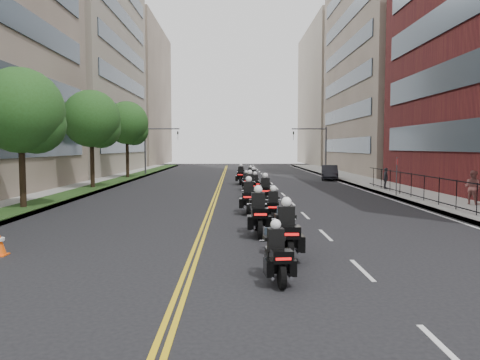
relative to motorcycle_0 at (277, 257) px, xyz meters
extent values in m
plane|color=black|center=(-0.80, 1.01, -0.60)|extent=(160.00, 160.00, 0.00)
cube|color=gray|center=(11.20, 26.01, -0.53)|extent=(4.00, 90.00, 0.15)
cube|color=gray|center=(-12.80, 26.01, -0.53)|extent=(4.00, 90.00, 0.15)
cube|color=#193312|center=(-12.00, 26.01, -0.43)|extent=(2.00, 90.00, 0.04)
cube|color=#333F4C|center=(13.15, 18.01, 2.90)|extent=(0.12, 25.80, 1.80)
cube|color=#333F4C|center=(13.15, 18.01, 6.90)|extent=(0.12, 25.80, 1.80)
cube|color=#333F4C|center=(13.15, 18.01, 10.90)|extent=(0.12, 25.80, 1.80)
cube|color=#7A6959|center=(20.70, 49.01, 14.40)|extent=(15.00, 28.00, 30.00)
cube|color=#333F4C|center=(13.15, 49.01, 2.90)|extent=(0.12, 24.08, 1.80)
cube|color=#333F4C|center=(13.15, 49.01, 6.90)|extent=(0.12, 24.08, 1.80)
cube|color=#333F4C|center=(13.15, 49.01, 10.90)|extent=(0.12, 24.08, 1.80)
cube|color=#333F4C|center=(13.15, 49.01, 14.90)|extent=(0.12, 24.08, 1.80)
cube|color=#333F4C|center=(13.15, 49.01, 18.90)|extent=(0.12, 24.08, 1.80)
cube|color=gray|center=(20.70, 79.01, 12.40)|extent=(15.00, 28.00, 26.00)
cube|color=#333F4C|center=(-14.75, 18.01, 2.90)|extent=(0.12, 25.80, 1.80)
cube|color=#333F4C|center=(-14.75, 18.01, 6.90)|extent=(0.12, 25.80, 1.80)
cube|color=#333F4C|center=(-14.75, 18.01, 10.90)|extent=(0.12, 25.80, 1.80)
cube|color=gray|center=(-22.80, 49.01, 16.40)|extent=(16.00, 28.00, 34.00)
cube|color=#333F4C|center=(-14.75, 49.01, 2.90)|extent=(0.12, 24.08, 1.80)
cube|color=#333F4C|center=(-14.75, 49.01, 6.90)|extent=(0.12, 24.08, 1.80)
cube|color=#333F4C|center=(-14.75, 49.01, 10.90)|extent=(0.12, 24.08, 1.80)
cube|color=#333F4C|center=(-14.75, 49.01, 14.90)|extent=(0.12, 24.08, 1.80)
cube|color=#333F4C|center=(-14.75, 49.01, 18.90)|extent=(0.12, 24.08, 1.80)
cube|color=#7A6959|center=(-22.80, 79.01, 12.40)|extent=(16.00, 28.00, 26.00)
cube|color=black|center=(10.20, 13.01, 1.00)|extent=(0.05, 28.00, 0.05)
cube|color=black|center=(10.20, 13.01, -0.30)|extent=(0.05, 28.00, 0.05)
cylinder|color=#302015|center=(-12.00, 13.01, 1.81)|extent=(0.32, 0.32, 4.83)
sphere|color=#244F1A|center=(-12.00, 13.01, 4.57)|extent=(4.40, 4.40, 4.40)
sphere|color=#244F1A|center=(-11.40, 13.41, 3.88)|extent=(3.08, 3.08, 3.08)
cylinder|color=#302015|center=(-12.00, 25.01, 1.95)|extent=(0.32, 0.32, 5.11)
sphere|color=#244F1A|center=(-12.00, 25.01, 4.87)|extent=(4.40, 4.40, 4.40)
sphere|color=#244F1A|center=(-11.40, 25.41, 4.14)|extent=(3.08, 3.08, 3.08)
cylinder|color=#302015|center=(-12.00, 37.01, 2.09)|extent=(0.32, 0.32, 5.39)
sphere|color=#244F1A|center=(-12.00, 37.01, 5.17)|extent=(4.40, 4.40, 4.40)
sphere|color=#244F1A|center=(-11.40, 37.41, 4.40)|extent=(3.08, 3.08, 3.08)
cylinder|color=#3F3F44|center=(9.70, 43.01, 2.20)|extent=(0.18, 0.18, 5.60)
cylinder|color=#3F3F44|center=(7.70, 43.01, 4.80)|extent=(4.00, 0.14, 0.14)
imported|color=black|center=(5.90, 43.01, 4.00)|extent=(0.16, 0.20, 1.00)
cylinder|color=#3F3F44|center=(-11.30, 43.01, 2.20)|extent=(0.18, 0.18, 5.60)
cylinder|color=#3F3F44|center=(-9.30, 43.01, 4.80)|extent=(4.00, 0.14, 0.14)
imported|color=black|center=(-7.50, 43.01, 4.00)|extent=(0.16, 0.20, 1.00)
cylinder|color=black|center=(0.06, -0.65, -0.30)|extent=(0.19, 0.63, 0.62)
cylinder|color=black|center=(-0.08, 0.80, -0.30)|extent=(0.19, 0.63, 0.62)
cube|color=black|center=(-0.01, 0.07, -0.04)|extent=(0.50, 1.25, 0.36)
cube|color=silver|center=(-0.01, 0.12, -0.25)|extent=(0.39, 0.53, 0.27)
cube|color=black|center=(0.06, -0.65, 0.18)|extent=(0.51, 0.42, 0.29)
cube|color=red|center=(0.08, -0.84, 0.16)|extent=(0.36, 0.06, 0.06)
cube|color=black|center=(-0.01, 0.12, 0.41)|extent=(0.42, 0.29, 0.56)
sphere|color=white|center=(-0.01, 0.13, 0.79)|extent=(0.26, 0.26, 0.26)
cylinder|color=black|center=(0.53, 1.61, -0.24)|extent=(0.15, 0.74, 0.74)
cylinder|color=black|center=(0.52, 3.34, -0.24)|extent=(0.15, 0.74, 0.74)
cube|color=black|center=(0.52, 2.47, 0.07)|extent=(0.46, 1.46, 0.43)
cube|color=silver|center=(0.52, 2.52, -0.18)|extent=(0.41, 0.60, 0.32)
cube|color=black|center=(0.53, 1.61, 0.33)|extent=(0.56, 0.45, 0.35)
cube|color=red|center=(0.53, 1.38, 0.31)|extent=(0.43, 0.03, 0.08)
cube|color=black|center=(0.52, 2.52, 0.61)|extent=(0.48, 0.30, 0.67)
sphere|color=white|center=(0.52, 2.54, 1.06)|extent=(0.31, 0.31, 0.31)
cylinder|color=black|center=(-0.11, 5.24, -0.23)|extent=(0.17, 0.76, 0.76)
cylinder|color=black|center=(-0.14, 7.01, -0.23)|extent=(0.17, 0.76, 0.76)
cube|color=black|center=(-0.13, 6.13, 0.09)|extent=(0.49, 1.51, 0.44)
cube|color=silver|center=(-0.13, 6.18, -0.17)|extent=(0.43, 0.62, 0.33)
cube|color=black|center=(-0.11, 5.24, 0.35)|extent=(0.59, 0.48, 0.36)
cube|color=red|center=(-0.11, 5.00, 0.33)|extent=(0.45, 0.04, 0.08)
cube|color=black|center=(-0.13, 6.18, 0.64)|extent=(0.49, 0.32, 0.69)
sphere|color=white|center=(-0.13, 6.19, 1.11)|extent=(0.32, 0.32, 0.32)
cylinder|color=black|center=(0.59, 8.04, -0.27)|extent=(0.20, 0.67, 0.66)
cylinder|color=black|center=(0.74, 9.59, -0.27)|extent=(0.20, 0.67, 0.66)
cube|color=black|center=(0.66, 8.82, 0.00)|extent=(0.54, 1.35, 0.39)
cube|color=silver|center=(0.67, 8.87, -0.22)|extent=(0.42, 0.57, 0.29)
cube|color=black|center=(0.59, 8.04, 0.24)|extent=(0.55, 0.46, 0.31)
cube|color=red|center=(0.57, 7.84, 0.22)|extent=(0.39, 0.07, 0.07)
cube|color=black|center=(0.67, 8.87, 0.49)|extent=(0.45, 0.31, 0.60)
sphere|color=white|center=(0.67, 8.88, 0.90)|extent=(0.28, 0.28, 0.28)
cylinder|color=black|center=(-0.35, 11.07, -0.23)|extent=(0.20, 0.75, 0.75)
cylinder|color=black|center=(-0.25, 12.83, -0.23)|extent=(0.20, 0.75, 0.75)
cube|color=black|center=(-0.30, 11.95, 0.08)|extent=(0.55, 1.51, 0.44)
cube|color=silver|center=(-0.30, 12.01, -0.18)|extent=(0.45, 0.63, 0.33)
cube|color=black|center=(-0.35, 11.07, 0.34)|extent=(0.60, 0.49, 0.35)
cube|color=red|center=(-0.37, 10.84, 0.32)|extent=(0.44, 0.06, 0.08)
cube|color=black|center=(-0.30, 12.01, 0.63)|extent=(0.50, 0.33, 0.68)
sphere|color=white|center=(-0.30, 12.02, 1.09)|extent=(0.32, 0.32, 0.32)
cylinder|color=black|center=(0.71, 14.09, -0.23)|extent=(0.18, 0.75, 0.75)
cylinder|color=black|center=(0.77, 15.84, -0.23)|extent=(0.18, 0.75, 0.75)
cube|color=black|center=(0.74, 14.97, 0.08)|extent=(0.51, 1.50, 0.44)
cube|color=silver|center=(0.74, 15.02, -0.18)|extent=(0.44, 0.62, 0.33)
cube|color=black|center=(0.71, 14.09, 0.34)|extent=(0.58, 0.48, 0.35)
cube|color=red|center=(0.71, 13.86, 0.32)|extent=(0.44, 0.05, 0.08)
cube|color=black|center=(0.74, 15.02, 0.63)|extent=(0.49, 0.32, 0.68)
sphere|color=white|center=(0.74, 15.03, 1.09)|extent=(0.32, 0.32, 0.32)
cylinder|color=black|center=(0.02, 17.29, -0.23)|extent=(0.19, 0.76, 0.75)
cylinder|color=black|center=(-0.05, 19.05, -0.23)|extent=(0.19, 0.76, 0.75)
cube|color=black|center=(-0.02, 18.17, 0.08)|extent=(0.53, 1.51, 0.44)
cube|color=silver|center=(-0.02, 18.22, -0.17)|extent=(0.44, 0.62, 0.33)
cube|color=black|center=(0.02, 17.29, 0.34)|extent=(0.59, 0.49, 0.35)
cube|color=red|center=(0.03, 17.05, 0.32)|extent=(0.44, 0.05, 0.08)
cube|color=black|center=(-0.02, 18.22, 0.63)|extent=(0.50, 0.33, 0.68)
sphere|color=white|center=(-0.02, 18.23, 1.09)|extent=(0.32, 0.32, 0.32)
cylinder|color=black|center=(0.51, 20.47, -0.28)|extent=(0.19, 0.65, 0.64)
cylinder|color=black|center=(0.38, 21.97, -0.28)|extent=(0.19, 0.65, 0.64)
cube|color=black|center=(0.44, 21.22, -0.02)|extent=(0.50, 1.31, 0.38)
cube|color=silver|center=(0.44, 21.27, -0.23)|extent=(0.40, 0.55, 0.28)
cube|color=black|center=(0.51, 20.47, 0.21)|extent=(0.52, 0.44, 0.30)
cube|color=red|center=(0.52, 20.27, 0.19)|extent=(0.38, 0.06, 0.07)
cube|color=black|center=(0.44, 21.27, 0.46)|extent=(0.44, 0.30, 0.59)
sphere|color=white|center=(0.44, 21.28, 0.85)|extent=(0.27, 0.27, 0.27)
cylinder|color=black|center=(-0.08, 23.53, -0.29)|extent=(0.13, 0.62, 0.62)
cylinder|color=black|center=(-0.07, 24.98, -0.29)|extent=(0.13, 0.62, 0.62)
cube|color=black|center=(-0.07, 24.25, -0.04)|extent=(0.39, 1.23, 0.36)
cube|color=silver|center=(-0.07, 24.30, -0.25)|extent=(0.35, 0.50, 0.27)
cube|color=black|center=(-0.08, 23.53, 0.18)|extent=(0.47, 0.38, 0.29)
cube|color=red|center=(-0.08, 23.34, 0.16)|extent=(0.36, 0.03, 0.06)
cube|color=black|center=(-0.07, 24.30, 0.41)|extent=(0.40, 0.26, 0.56)
sphere|color=white|center=(-0.07, 24.31, 0.79)|extent=(0.26, 0.26, 0.26)
cylinder|color=black|center=(0.47, 26.16, -0.27)|extent=(0.22, 0.69, 0.68)
cylinder|color=black|center=(0.65, 27.74, -0.27)|extent=(0.22, 0.69, 0.68)
cube|color=black|center=(0.56, 26.95, 0.01)|extent=(0.57, 1.38, 0.40)
cube|color=silver|center=(0.56, 27.00, -0.22)|extent=(0.44, 0.59, 0.30)
cube|color=black|center=(0.47, 26.16, 0.25)|extent=(0.56, 0.47, 0.32)
cube|color=red|center=(0.44, 25.96, 0.23)|extent=(0.40, 0.08, 0.07)
cube|color=black|center=(0.56, 27.00, 0.51)|extent=(0.47, 0.33, 0.62)
sphere|color=white|center=(0.57, 27.01, 0.93)|extent=(0.29, 0.29, 0.29)
cylinder|color=black|center=(-0.47, 29.16, -0.23)|extent=(0.20, 0.75, 0.74)
cylinder|color=black|center=(-0.36, 30.91, -0.23)|extent=(0.20, 0.75, 0.74)
cube|color=black|center=(-0.42, 30.03, 0.07)|extent=(0.55, 1.50, 0.44)
cube|color=silver|center=(-0.42, 30.09, -0.18)|extent=(0.45, 0.63, 0.33)
cube|color=black|center=(-0.47, 29.16, 0.34)|extent=(0.60, 0.49, 0.35)
cube|color=red|center=(-0.49, 28.93, 0.31)|extent=(0.44, 0.06, 0.08)
cube|color=black|center=(-0.42, 30.09, 0.62)|extent=(0.50, 0.34, 0.68)
sphere|color=white|center=(-0.41, 30.10, 1.08)|extent=(0.32, 0.32, 0.32)
cylinder|color=black|center=(0.50, 32.21, -0.29)|extent=(0.17, 0.63, 0.62)
cylinder|color=black|center=(0.61, 33.68, -0.29)|extent=(0.17, 0.63, 0.62)
cube|color=black|center=(0.56, 32.95, -0.03)|extent=(0.47, 1.26, 0.37)
cube|color=silver|center=(0.56, 32.99, -0.24)|extent=(0.38, 0.53, 0.28)
cube|color=black|center=(0.50, 32.21, 0.19)|extent=(0.50, 0.42, 0.29)
cube|color=red|center=(0.49, 32.02, 0.17)|extent=(0.37, 0.05, 0.06)
cube|color=black|center=(0.56, 32.99, 0.43)|extent=(0.42, 0.28, 0.57)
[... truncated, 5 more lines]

